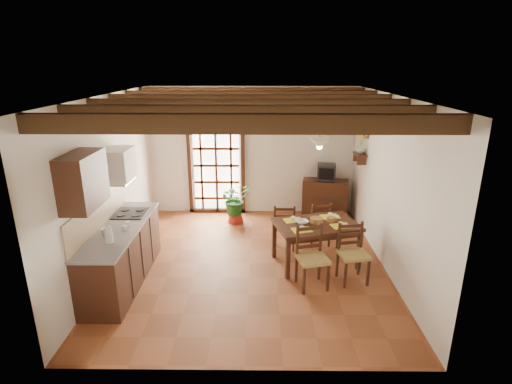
{
  "coord_description": "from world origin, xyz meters",
  "views": [
    {
      "loc": [
        0.17,
        -6.12,
        3.28
      ],
      "look_at": [
        0.1,
        0.4,
        1.15
      ],
      "focal_mm": 28.0,
      "sensor_mm": 36.0,
      "label": 1
    }
  ],
  "objects_px": {
    "chair_far_left": "(284,234)",
    "kitchen_counter": "(122,253)",
    "potted_plant": "(235,197)",
    "crt_tv": "(326,172)",
    "chair_near_right": "(352,264)",
    "dining_table": "(316,228)",
    "chair_near_left": "(312,269)",
    "sideboard": "(325,198)",
    "pendant_lamp": "(320,142)",
    "chair_far_right": "(318,231)"
  },
  "relations": [
    {
      "from": "sideboard",
      "to": "pendant_lamp",
      "type": "height_order",
      "value": "pendant_lamp"
    },
    {
      "from": "chair_far_left",
      "to": "potted_plant",
      "type": "xyz_separation_m",
      "value": [
        -0.96,
        1.23,
        0.3
      ]
    },
    {
      "from": "crt_tv",
      "to": "kitchen_counter",
      "type": "bearing_deg",
      "value": -133.1
    },
    {
      "from": "sideboard",
      "to": "pendant_lamp",
      "type": "xyz_separation_m",
      "value": [
        -0.49,
        -2.1,
        1.66
      ]
    },
    {
      "from": "chair_near_left",
      "to": "chair_near_right",
      "type": "bearing_deg",
      "value": 0.72
    },
    {
      "from": "chair_near_left",
      "to": "potted_plant",
      "type": "bearing_deg",
      "value": 103.26
    },
    {
      "from": "kitchen_counter",
      "to": "potted_plant",
      "type": "height_order",
      "value": "potted_plant"
    },
    {
      "from": "potted_plant",
      "to": "pendant_lamp",
      "type": "height_order",
      "value": "pendant_lamp"
    },
    {
      "from": "sideboard",
      "to": "chair_near_left",
      "type": "bearing_deg",
      "value": -91.76
    },
    {
      "from": "sideboard",
      "to": "crt_tv",
      "type": "distance_m",
      "value": 0.6
    },
    {
      "from": "pendant_lamp",
      "to": "potted_plant",
      "type": "bearing_deg",
      "value": 130.61
    },
    {
      "from": "chair_near_left",
      "to": "dining_table",
      "type": "bearing_deg",
      "value": 64.67
    },
    {
      "from": "dining_table",
      "to": "pendant_lamp",
      "type": "height_order",
      "value": "pendant_lamp"
    },
    {
      "from": "chair_far_left",
      "to": "crt_tv",
      "type": "distance_m",
      "value": 2.04
    },
    {
      "from": "dining_table",
      "to": "chair_near_left",
      "type": "relative_size",
      "value": 1.6
    },
    {
      "from": "chair_far_right",
      "to": "sideboard",
      "type": "height_order",
      "value": "chair_far_right"
    },
    {
      "from": "dining_table",
      "to": "crt_tv",
      "type": "distance_m",
      "value": 2.28
    },
    {
      "from": "chair_near_left",
      "to": "crt_tv",
      "type": "height_order",
      "value": "crt_tv"
    },
    {
      "from": "dining_table",
      "to": "chair_near_left",
      "type": "distance_m",
      "value": 0.84
    },
    {
      "from": "chair_near_right",
      "to": "crt_tv",
      "type": "distance_m",
      "value": 2.87
    },
    {
      "from": "chair_near_right",
      "to": "kitchen_counter",
      "type": "bearing_deg",
      "value": 170.06
    },
    {
      "from": "chair_far_left",
      "to": "crt_tv",
      "type": "bearing_deg",
      "value": -121.48
    },
    {
      "from": "chair_near_left",
      "to": "pendant_lamp",
      "type": "bearing_deg",
      "value": 65.98
    },
    {
      "from": "chair_far_left",
      "to": "chair_near_right",
      "type": "bearing_deg",
      "value": 131.11
    },
    {
      "from": "chair_far_left",
      "to": "crt_tv",
      "type": "height_order",
      "value": "crt_tv"
    },
    {
      "from": "chair_near_left",
      "to": "crt_tv",
      "type": "relative_size",
      "value": 2.19
    },
    {
      "from": "potted_plant",
      "to": "chair_near_left",
      "type": "bearing_deg",
      "value": -62.83
    },
    {
      "from": "chair_near_left",
      "to": "chair_near_right",
      "type": "relative_size",
      "value": 1.03
    },
    {
      "from": "chair_near_right",
      "to": "dining_table",
      "type": "bearing_deg",
      "value": 120.17
    },
    {
      "from": "dining_table",
      "to": "chair_near_left",
      "type": "height_order",
      "value": "chair_near_left"
    },
    {
      "from": "dining_table",
      "to": "crt_tv",
      "type": "height_order",
      "value": "crt_tv"
    },
    {
      "from": "sideboard",
      "to": "crt_tv",
      "type": "relative_size",
      "value": 2.24
    },
    {
      "from": "dining_table",
      "to": "chair_far_left",
      "type": "bearing_deg",
      "value": 116.27
    },
    {
      "from": "dining_table",
      "to": "potted_plant",
      "type": "distance_m",
      "value": 2.33
    },
    {
      "from": "chair_near_left",
      "to": "chair_far_right",
      "type": "xyz_separation_m",
      "value": [
        0.3,
        1.5,
        -0.03
      ]
    },
    {
      "from": "crt_tv",
      "to": "chair_near_right",
      "type": "bearing_deg",
      "value": -81.34
    },
    {
      "from": "kitchen_counter",
      "to": "chair_far_right",
      "type": "bearing_deg",
      "value": 23.17
    },
    {
      "from": "dining_table",
      "to": "chair_far_right",
      "type": "bearing_deg",
      "value": 64.02
    },
    {
      "from": "dining_table",
      "to": "chair_near_right",
      "type": "bearing_deg",
      "value": -63.85
    },
    {
      "from": "chair_far_left",
      "to": "potted_plant",
      "type": "bearing_deg",
      "value": -51.69
    },
    {
      "from": "chair_near_left",
      "to": "pendant_lamp",
      "type": "height_order",
      "value": "pendant_lamp"
    },
    {
      "from": "kitchen_counter",
      "to": "potted_plant",
      "type": "xyz_separation_m",
      "value": [
        1.6,
        2.43,
        0.1
      ]
    },
    {
      "from": "kitchen_counter",
      "to": "chair_near_right",
      "type": "relative_size",
      "value": 2.43
    },
    {
      "from": "sideboard",
      "to": "pendant_lamp",
      "type": "bearing_deg",
      "value": -92.65
    },
    {
      "from": "chair_far_right",
      "to": "crt_tv",
      "type": "xyz_separation_m",
      "value": [
        0.34,
        1.44,
        0.75
      ]
    },
    {
      "from": "kitchen_counter",
      "to": "chair_far_left",
      "type": "bearing_deg",
      "value": 25.2
    },
    {
      "from": "chair_near_left",
      "to": "chair_far_left",
      "type": "bearing_deg",
      "value": 90.9
    },
    {
      "from": "crt_tv",
      "to": "chair_far_left",
      "type": "bearing_deg",
      "value": -113.22
    },
    {
      "from": "kitchen_counter",
      "to": "chair_far_left",
      "type": "xyz_separation_m",
      "value": [
        2.56,
        1.2,
        -0.2
      ]
    },
    {
      "from": "chair_far_left",
      "to": "kitchen_counter",
      "type": "bearing_deg",
      "value": 25.45
    }
  ]
}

